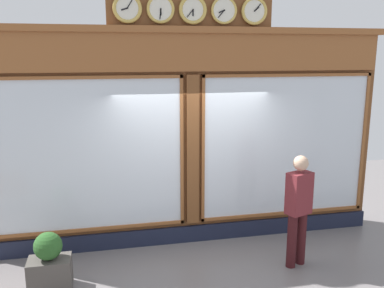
{
  "coord_description": "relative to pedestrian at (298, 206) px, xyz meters",
  "views": [
    {
      "loc": [
        1.38,
        6.42,
        3.1
      ],
      "look_at": [
        0.0,
        0.0,
        1.68
      ],
      "focal_mm": 38.98,
      "sensor_mm": 36.0,
      "label": 1
    }
  ],
  "objects": [
    {
      "name": "planter_box",
      "position": [
        3.52,
        -0.08,
        -0.71
      ],
      "size": [
        0.56,
        0.36,
        0.44
      ],
      "primitive_type": "cube",
      "color": "#4C4742",
      "rests_on": "ground_plane"
    },
    {
      "name": "pedestrian",
      "position": [
        0.0,
        0.0,
        0.0
      ],
      "size": [
        0.41,
        0.33,
        1.69
      ],
      "color": "#3A1316",
      "rests_on": "ground_plane"
    },
    {
      "name": "shop_facade",
      "position": [
        1.34,
        -1.26,
        0.86
      ],
      "size": [
        6.55,
        0.42,
        4.06
      ],
      "color": "brown",
      "rests_on": "ground_plane"
    },
    {
      "name": "planter_shrub",
      "position": [
        3.52,
        -0.08,
        -0.31
      ],
      "size": [
        0.37,
        0.37,
        0.37
      ],
      "primitive_type": "sphere",
      "color": "#285623",
      "rests_on": "planter_box"
    }
  ]
}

